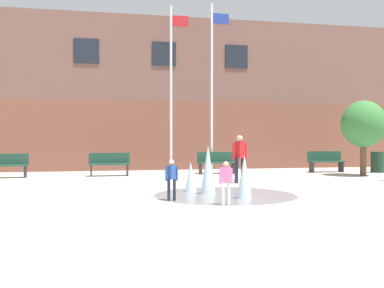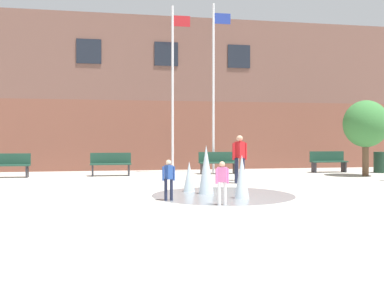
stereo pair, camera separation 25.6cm
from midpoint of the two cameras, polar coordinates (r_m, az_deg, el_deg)
The scene contains 15 objects.
ground_plane at distance 7.32m, azimuth 11.39°, elevation -11.19°, with size 100.00×100.00×0.00m, color #B2ADA3.
library_building at distance 23.96m, azimuth -4.89°, elevation 5.78°, with size 36.00×6.05×7.16m.
splash_fountain at distance 11.90m, azimuth 2.61°, elevation -4.25°, with size 3.75×3.75×1.32m.
park_bench_left_of_flagpoles at distance 18.29m, azimuth -22.93°, elevation -2.48°, with size 1.60×0.44×0.91m.
park_bench_under_left_flagpole at distance 18.00m, azimuth -10.85°, elevation -2.48°, with size 1.60×0.44×0.91m.
park_bench_under_right_flagpole at distance 18.80m, azimuth 2.73°, elevation -2.33°, with size 1.60×0.44×0.91m.
park_bench_far_right at distance 20.45m, azimuth 16.28°, elevation -2.10°, with size 1.60×0.44×0.91m.
child_with_pink_shirt at distance 10.12m, azimuth 3.59°, elevation -4.51°, with size 0.31×0.21×0.99m.
adult_near_bench at distance 14.93m, azimuth 5.58°, elevation -1.41°, with size 0.50×0.38×1.59m.
adult_watching at distance 15.80m, azimuth 5.59°, elevation -1.29°, with size 0.50×0.37×1.59m.
child_running at distance 10.81m, azimuth -3.29°, elevation -4.16°, with size 0.31×0.24×0.99m.
flagpole_left at distance 19.03m, azimuth -2.98°, elevation 7.60°, with size 0.80×0.10×7.04m.
flagpole_right at distance 19.38m, azimuth 2.23°, elevation 7.77°, with size 0.80×0.10×7.23m.
trash_can at distance 20.97m, azimuth 22.16°, elevation -2.14°, with size 0.56×0.56×0.90m, color #193323.
street_tree_near_building at distance 18.90m, azimuth 20.58°, elevation 2.36°, with size 1.73×1.73×2.97m.
Camera 1 is at (-2.93, -6.56, 1.53)m, focal length 42.00 mm.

